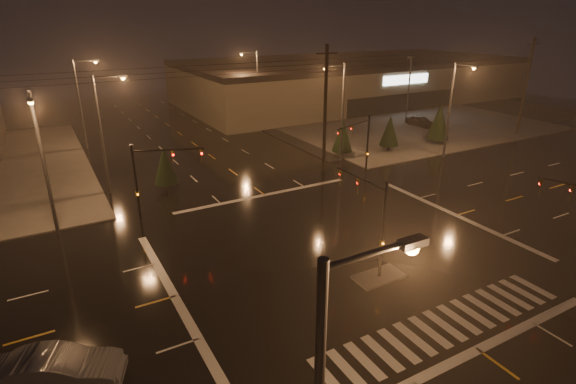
{
  "coord_description": "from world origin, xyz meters",
  "views": [
    {
      "loc": [
        -15.73,
        -21.18,
        14.28
      ],
      "look_at": [
        -1.65,
        3.96,
        3.0
      ],
      "focal_mm": 28.0,
      "sensor_mm": 36.0,
      "label": 1
    }
  ],
  "objects": [
    {
      "name": "streetlight_6",
      "position": [
        22.0,
        11.18,
        5.8
      ],
      "size": [
        0.32,
        2.77,
        10.0
      ],
      "color": "#38383A",
      "rests_on": "ground"
    },
    {
      "name": "streetlight_1",
      "position": [
        -11.18,
        18.0,
        5.8
      ],
      "size": [
        2.77,
        0.32,
        10.0
      ],
      "color": "#38383A",
      "rests_on": "ground"
    },
    {
      "name": "signal_mast_nw",
      "position": [
        -9.5,
        10.14,
        3.79
      ],
      "size": [
        4.84,
        1.86,
        6.0
      ],
      "color": "black",
      "rests_on": "ground"
    },
    {
      "name": "signal_mast_ne",
      "position": [
        9.5,
        10.14,
        3.79
      ],
      "size": [
        4.84,
        1.86,
        6.0
      ],
      "color": "black",
      "rests_on": "ground"
    },
    {
      "name": "utility_pole_1",
      "position": [
        8.0,
        14.0,
        6.13
      ],
      "size": [
        2.2,
        0.32,
        12.0
      ],
      "color": "black",
      "rests_on": "ground"
    },
    {
      "name": "conifer_1",
      "position": [
        18.28,
        16.23,
        2.38
      ],
      "size": [
        2.15,
        2.15,
        4.07
      ],
      "color": "black",
      "rests_on": "ground"
    },
    {
      "name": "retail_building",
      "position": [
        35.0,
        45.99,
        3.84
      ],
      "size": [
        60.2,
        28.3,
        7.2
      ],
      "color": "#645C47",
      "rests_on": "ground"
    },
    {
      "name": "conifer_0",
      "position": [
        12.34,
        16.96,
        2.42
      ],
      "size": [
        2.2,
        2.2,
        4.14
      ],
      "color": "black",
      "rests_on": "ground"
    },
    {
      "name": "car_parked",
      "position": [
        30.4,
        23.42,
        0.76
      ],
      "size": [
        1.98,
        4.55,
        1.53
      ],
      "primitive_type": "imported",
      "rotation": [
        0.0,
        0.0,
        0.04
      ],
      "color": "black",
      "rests_on": "ground"
    },
    {
      "name": "sidewalk_ne",
      "position": [
        30.0,
        30.0,
        0.06
      ],
      "size": [
        36.0,
        36.0,
        0.12
      ],
      "primitive_type": "cube",
      "color": "#413F3A",
      "rests_on": "ground"
    },
    {
      "name": "stop_bar_far",
      "position": [
        0.0,
        11.0,
        0.01
      ],
      "size": [
        16.0,
        0.5,
        0.01
      ],
      "primitive_type": "cube",
      "color": "beige",
      "rests_on": "ground"
    },
    {
      "name": "ground",
      "position": [
        0.0,
        0.0,
        0.0
      ],
      "size": [
        140.0,
        140.0,
        0.0
      ],
      "primitive_type": "plane",
      "color": "black",
      "rests_on": "ground"
    },
    {
      "name": "streetlight_2",
      "position": [
        -11.18,
        34.0,
        5.8
      ],
      "size": [
        2.77,
        0.32,
        10.0
      ],
      "color": "#38383A",
      "rests_on": "ground"
    },
    {
      "name": "utility_pole_2",
      "position": [
        38.0,
        14.0,
        6.13
      ],
      "size": [
        2.2,
        0.32,
        12.0
      ],
      "color": "black",
      "rests_on": "ground"
    },
    {
      "name": "crosswalk",
      "position": [
        0.0,
        -9.0,
        0.01
      ],
      "size": [
        15.0,
        2.6,
        0.01
      ],
      "primitive_type": "cube",
      "color": "beige",
      "rests_on": "ground"
    },
    {
      "name": "streetlight_3",
      "position": [
        11.18,
        16.0,
        5.8
      ],
      "size": [
        2.77,
        0.32,
        10.0
      ],
      "color": "#38383A",
      "rests_on": "ground"
    },
    {
      "name": "car_crossing",
      "position": [
        -16.94,
        -4.1,
        0.86
      ],
      "size": [
        5.5,
        3.58,
        1.71
      ],
      "primitive_type": "imported",
      "rotation": [
        0.0,
        0.0,
        1.2
      ],
      "color": "#5B5E63",
      "rests_on": "ground"
    },
    {
      "name": "conifer_3",
      "position": [
        -6.98,
        16.21,
        2.32
      ],
      "size": [
        2.08,
        2.08,
        3.95
      ],
      "color": "black",
      "rests_on": "ground"
    },
    {
      "name": "stop_bar_near",
      "position": [
        0.0,
        -11.0,
        0.01
      ],
      "size": [
        16.0,
        0.5,
        0.01
      ],
      "primitive_type": "cube",
      "color": "beige",
      "rests_on": "ground"
    },
    {
      "name": "streetlight_4",
      "position": [
        11.18,
        36.0,
        5.8
      ],
      "size": [
        2.77,
        0.32,
        10.0
      ],
      "color": "#38383A",
      "rests_on": "ground"
    },
    {
      "name": "conifer_2",
      "position": [
        25.48,
        15.81,
        2.73
      ],
      "size": [
        2.61,
        2.61,
        4.77
      ],
      "color": "black",
      "rests_on": "ground"
    },
    {
      "name": "parking_lot",
      "position": [
        35.0,
        28.0,
        0.04
      ],
      "size": [
        50.0,
        24.0,
        0.08
      ],
      "primitive_type": "cube",
      "color": "black",
      "rests_on": "ground"
    },
    {
      "name": "median_island",
      "position": [
        0.0,
        -4.0,
        0.07
      ],
      "size": [
        3.0,
        1.6,
        0.15
      ],
      "primitive_type": "cube",
      "color": "#413F3A",
      "rests_on": "ground"
    },
    {
      "name": "streetlight_5",
      "position": [
        -16.0,
        11.18,
        5.8
      ],
      "size": [
        0.32,
        2.77,
        10.0
      ],
      "color": "#38383A",
      "rests_on": "ground"
    },
    {
      "name": "signal_mast_median",
      "position": [
        0.0,
        -3.07,
        3.75
      ],
      "size": [
        0.25,
        4.59,
        6.0
      ],
      "color": "black",
      "rests_on": "ground"
    }
  ]
}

